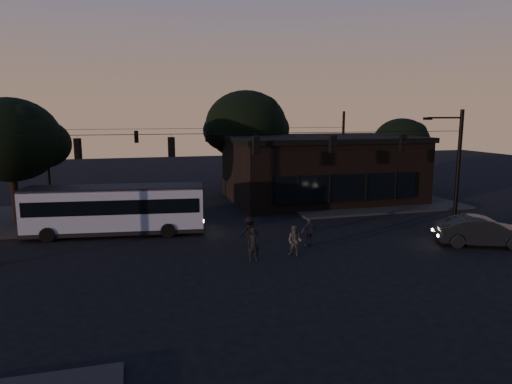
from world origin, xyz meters
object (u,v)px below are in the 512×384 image
object	(u,v)px
car	(483,231)
pedestrian_c	(309,232)
pedestrian_a	(254,245)
building	(320,168)
pedestrian_d	(250,232)
bus	(115,208)
pedestrian_b	(295,241)

from	to	relation	value
car	pedestrian_c	distance (m)	9.61
pedestrian_a	building	bearing A→B (deg)	64.53
car	pedestrian_a	xyz separation A→B (m)	(-12.91, 0.79, 0.03)
car	pedestrian_d	size ratio (longest dim) A/B	2.99
pedestrian_c	building	bearing A→B (deg)	-123.71
car	pedestrian_d	xyz separation A→B (m)	(-12.46, 3.35, 0.01)
bus	pedestrian_b	bearing A→B (deg)	-30.62
pedestrian_a	pedestrian_d	size ratio (longest dim) A/B	1.02
pedestrian_b	pedestrian_a	bearing A→B (deg)	-131.33
bus	pedestrian_b	size ratio (longest dim) A/B	6.75
bus	pedestrian_a	bearing A→B (deg)	-39.64
building	car	size ratio (longest dim) A/B	3.12
pedestrian_a	car	bearing A→B (deg)	4.96
car	pedestrian_a	bearing A→B (deg)	110.31
building	pedestrian_d	distance (m)	15.44
pedestrian_b	pedestrian_d	distance (m)	2.95
pedestrian_d	building	bearing A→B (deg)	-130.14
pedestrian_d	bus	bearing A→B (deg)	-34.75
pedestrian_c	pedestrian_d	size ratio (longest dim) A/B	0.99
bus	pedestrian_b	world-z (taller)	bus
bus	car	xyz separation A→B (m)	(19.61, -7.90, -0.85)
pedestrian_d	car	bearing A→B (deg)	162.66
building	pedestrian_c	distance (m)	14.56
building	pedestrian_d	bearing A→B (deg)	-127.87
building	pedestrian_c	xyz separation A→B (m)	(-6.25, -13.01, -1.89)
pedestrian_a	pedestrian_c	distance (m)	3.97
bus	pedestrian_a	size ratio (longest dim) A/B	6.38
pedestrian_b	bus	bearing A→B (deg)	-174.44
pedestrian_c	bus	bearing A→B (deg)	-36.00
pedestrian_a	pedestrian_b	distance (m)	2.24
pedestrian_b	pedestrian_d	world-z (taller)	pedestrian_d
pedestrian_d	pedestrian_a	bearing A→B (deg)	77.70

